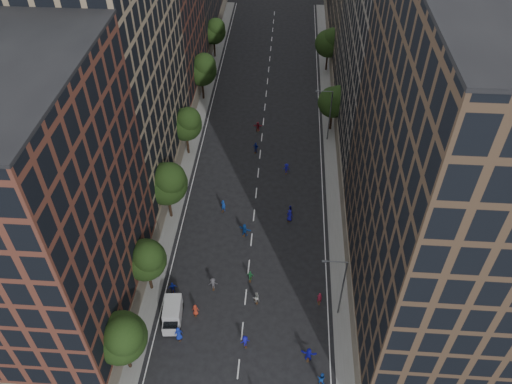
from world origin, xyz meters
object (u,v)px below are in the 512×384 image
streetlamp_far (329,113)px  cargo_van (172,314)px  skater_0 (179,334)px  streetlamp_near (341,285)px  skater_2 (321,378)px

streetlamp_far → cargo_van: 39.79m
streetlamp_far → skater_0: 41.33m
streetlamp_far → streetlamp_near: bearing=-90.0°
streetlamp_far → skater_0: bearing=-114.6°
skater_0 → skater_2: size_ratio=1.09×
streetlamp_far → skater_0: streetlamp_far is taller
streetlamp_near → skater_2: (-1.92, -8.36, -4.32)m
streetlamp_near → skater_0: 18.15m
streetlamp_near → skater_0: bearing=-165.6°
streetlamp_near → cargo_van: size_ratio=2.07×
streetlamp_far → cargo_van: bearing=-117.3°
streetlamp_far → skater_2: streetlamp_far is taller
streetlamp_far → skater_2: bearing=-92.7°
cargo_van → skater_0: bearing=-68.6°
cargo_van → skater_2: 17.40m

